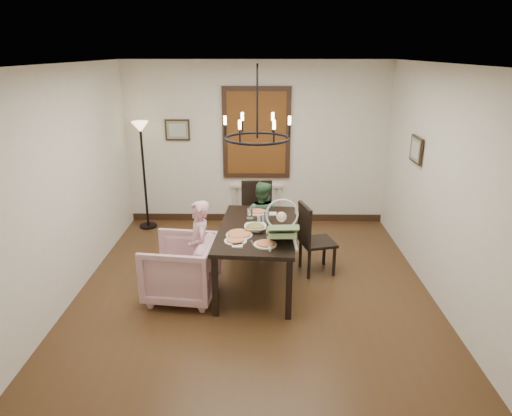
{
  "coord_description": "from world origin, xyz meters",
  "views": [
    {
      "loc": [
        0.1,
        -5.29,
        2.95
      ],
      "look_at": [
        0.02,
        0.16,
        1.05
      ],
      "focal_mm": 32.0,
      "sensor_mm": 36.0,
      "label": 1
    }
  ],
  "objects_px": {
    "seated_man": "(262,225)",
    "drinking_glass": "(267,218)",
    "armchair": "(181,268)",
    "elderly_woman": "(200,256)",
    "chair_right": "(318,238)",
    "chair_far": "(257,218)",
    "floor_lamp": "(144,177)",
    "dining_table": "(257,234)",
    "baby_bouncer": "(282,228)"
  },
  "relations": [
    {
      "from": "chair_right",
      "to": "floor_lamp",
      "type": "height_order",
      "value": "floor_lamp"
    },
    {
      "from": "chair_far",
      "to": "armchair",
      "type": "bearing_deg",
      "value": -126.61
    },
    {
      "from": "dining_table",
      "to": "floor_lamp",
      "type": "height_order",
      "value": "floor_lamp"
    },
    {
      "from": "elderly_woman",
      "to": "dining_table",
      "type": "bearing_deg",
      "value": 93.82
    },
    {
      "from": "chair_right",
      "to": "seated_man",
      "type": "relative_size",
      "value": 1.05
    },
    {
      "from": "chair_right",
      "to": "floor_lamp",
      "type": "distance_m",
      "value": 3.25
    },
    {
      "from": "chair_right",
      "to": "drinking_glass",
      "type": "distance_m",
      "value": 0.82
    },
    {
      "from": "chair_far",
      "to": "seated_man",
      "type": "xyz_separation_m",
      "value": [
        0.06,
        -0.19,
        -0.06
      ]
    },
    {
      "from": "elderly_woman",
      "to": "drinking_glass",
      "type": "xyz_separation_m",
      "value": [
        0.83,
        0.42,
        0.35
      ]
    },
    {
      "from": "chair_right",
      "to": "floor_lamp",
      "type": "relative_size",
      "value": 0.56
    },
    {
      "from": "dining_table",
      "to": "chair_right",
      "type": "height_order",
      "value": "chair_right"
    },
    {
      "from": "drinking_glass",
      "to": "floor_lamp",
      "type": "xyz_separation_m",
      "value": [
        -2.06,
        1.87,
        0.03
      ]
    },
    {
      "from": "dining_table",
      "to": "elderly_woman",
      "type": "distance_m",
      "value": 0.78
    },
    {
      "from": "baby_bouncer",
      "to": "chair_far",
      "type": "bearing_deg",
      "value": 98.58
    },
    {
      "from": "elderly_woman",
      "to": "seated_man",
      "type": "distance_m",
      "value": 1.38
    },
    {
      "from": "chair_far",
      "to": "elderly_woman",
      "type": "xyz_separation_m",
      "value": [
        -0.7,
        -1.34,
        -0.02
      ]
    },
    {
      "from": "elderly_woman",
      "to": "baby_bouncer",
      "type": "bearing_deg",
      "value": 61.68
    },
    {
      "from": "floor_lamp",
      "to": "dining_table",
      "type": "bearing_deg",
      "value": -46.48
    },
    {
      "from": "seated_man",
      "to": "floor_lamp",
      "type": "height_order",
      "value": "floor_lamp"
    },
    {
      "from": "elderly_woman",
      "to": "armchair",
      "type": "bearing_deg",
      "value": -84.23
    },
    {
      "from": "dining_table",
      "to": "chair_far",
      "type": "xyz_separation_m",
      "value": [
        -0.01,
        1.09,
        -0.18
      ]
    },
    {
      "from": "floor_lamp",
      "to": "armchair",
      "type": "bearing_deg",
      "value": -67.13
    },
    {
      "from": "dining_table",
      "to": "floor_lamp",
      "type": "xyz_separation_m",
      "value": [
        -1.94,
        2.04,
        0.18
      ]
    },
    {
      "from": "chair_far",
      "to": "chair_right",
      "type": "relative_size",
      "value": 1.07
    },
    {
      "from": "seated_man",
      "to": "drinking_glass",
      "type": "height_order",
      "value": "seated_man"
    },
    {
      "from": "chair_far",
      "to": "floor_lamp",
      "type": "xyz_separation_m",
      "value": [
        -1.93,
        0.95,
        0.37
      ]
    },
    {
      "from": "chair_far",
      "to": "drinking_glass",
      "type": "height_order",
      "value": "chair_far"
    },
    {
      "from": "dining_table",
      "to": "baby_bouncer",
      "type": "distance_m",
      "value": 0.62
    },
    {
      "from": "drinking_glass",
      "to": "floor_lamp",
      "type": "relative_size",
      "value": 0.07
    },
    {
      "from": "chair_far",
      "to": "baby_bouncer",
      "type": "height_order",
      "value": "baby_bouncer"
    },
    {
      "from": "dining_table",
      "to": "floor_lamp",
      "type": "distance_m",
      "value": 2.82
    },
    {
      "from": "chair_far",
      "to": "elderly_woman",
      "type": "distance_m",
      "value": 1.51
    },
    {
      "from": "dining_table",
      "to": "chair_far",
      "type": "bearing_deg",
      "value": 94.23
    },
    {
      "from": "elderly_woman",
      "to": "baby_bouncer",
      "type": "relative_size",
      "value": 1.84
    },
    {
      "from": "dining_table",
      "to": "chair_right",
      "type": "relative_size",
      "value": 1.77
    },
    {
      "from": "dining_table",
      "to": "armchair",
      "type": "xyz_separation_m",
      "value": [
        -0.94,
        -0.34,
        -0.33
      ]
    },
    {
      "from": "floor_lamp",
      "to": "elderly_woman",
      "type": "bearing_deg",
      "value": -61.77
    },
    {
      "from": "baby_bouncer",
      "to": "floor_lamp",
      "type": "xyz_separation_m",
      "value": [
        -2.23,
        2.52,
        -0.08
      ]
    },
    {
      "from": "baby_bouncer",
      "to": "floor_lamp",
      "type": "distance_m",
      "value": 3.37
    },
    {
      "from": "chair_right",
      "to": "armchair",
      "type": "xyz_separation_m",
      "value": [
        -1.76,
        -0.71,
        -0.11
      ]
    },
    {
      "from": "chair_right",
      "to": "drinking_glass",
      "type": "relative_size",
      "value": 7.86
    },
    {
      "from": "armchair",
      "to": "elderly_woman",
      "type": "relative_size",
      "value": 0.83
    },
    {
      "from": "elderly_woman",
      "to": "baby_bouncer",
      "type": "xyz_separation_m",
      "value": [
        1.0,
        -0.23,
        0.47
      ]
    },
    {
      "from": "baby_bouncer",
      "to": "elderly_woman",
      "type": "bearing_deg",
      "value": 164.8
    },
    {
      "from": "chair_right",
      "to": "floor_lamp",
      "type": "bearing_deg",
      "value": 44.61
    },
    {
      "from": "dining_table",
      "to": "armchair",
      "type": "relative_size",
      "value": 2.08
    },
    {
      "from": "elderly_woman",
      "to": "drinking_glass",
      "type": "height_order",
      "value": "elderly_woman"
    },
    {
      "from": "chair_right",
      "to": "elderly_woman",
      "type": "bearing_deg",
      "value": 97.8
    },
    {
      "from": "elderly_woman",
      "to": "floor_lamp",
      "type": "xyz_separation_m",
      "value": [
        -1.23,
        2.29,
        0.39
      ]
    },
    {
      "from": "seated_man",
      "to": "drinking_glass",
      "type": "xyz_separation_m",
      "value": [
        0.07,
        -0.74,
        0.39
      ]
    }
  ]
}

